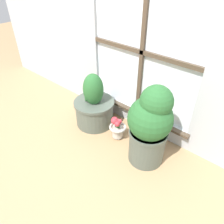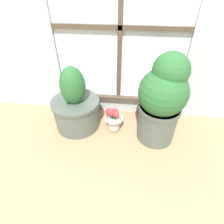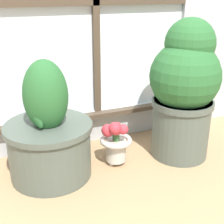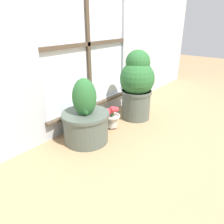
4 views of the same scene
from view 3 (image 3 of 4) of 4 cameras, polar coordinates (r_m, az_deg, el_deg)
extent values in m
plane|color=tan|center=(1.44, 5.45, -14.03)|extent=(10.00, 10.00, 0.00)
cube|color=#B2B7BC|center=(1.85, -2.76, -2.18)|extent=(1.08, 0.05, 0.18)
cube|color=white|center=(1.70, -3.36, 19.51)|extent=(1.08, 0.02, 1.19)
cube|color=#4C3D2D|center=(1.68, -3.02, 19.49)|extent=(0.04, 0.02, 1.19)
cube|color=#4C3D2D|center=(1.68, -3.02, 19.49)|extent=(1.08, 0.02, 0.04)
cube|color=#4C3D2D|center=(1.78, -2.31, -0.40)|extent=(1.14, 0.06, 0.02)
cylinder|color=#4C564C|center=(1.50, -11.25, -6.80)|extent=(0.38, 0.38, 0.27)
cylinder|color=#4C564C|center=(1.45, -11.59, -2.65)|extent=(0.40, 0.40, 0.03)
cylinder|color=#38281E|center=(1.45, -11.61, -2.35)|extent=(0.35, 0.35, 0.01)
ellipsoid|color=#28602D|center=(1.40, -12.05, 2.95)|extent=(0.20, 0.20, 0.32)
ellipsoid|color=#28602D|center=(1.37, -13.79, -0.43)|extent=(0.08, 0.09, 0.14)
cylinder|color=#4C564C|center=(1.69, 12.40, -2.81)|extent=(0.30, 0.30, 0.31)
cylinder|color=#4C564C|center=(1.63, 12.79, 1.64)|extent=(0.31, 0.31, 0.03)
cylinder|color=#38281E|center=(1.63, 12.82, 1.99)|extent=(0.27, 0.27, 0.01)
sphere|color=#28602D|center=(1.59, 13.20, 6.34)|extent=(0.35, 0.35, 0.35)
sphere|color=#28602D|center=(1.59, 14.07, 12.10)|extent=(0.25, 0.25, 0.25)
ellipsoid|color=#28602D|center=(1.50, 12.42, 4.73)|extent=(0.14, 0.14, 0.20)
sphere|color=#BCB7AD|center=(1.66, 0.18, -8.32)|extent=(0.02, 0.02, 0.02)
sphere|color=#BCB7AD|center=(1.60, -0.10, -9.49)|extent=(0.02, 0.02, 0.02)
sphere|color=#BCB7AD|center=(1.63, 2.06, -9.02)|extent=(0.02, 0.02, 0.02)
cylinder|color=#BCB7AD|center=(1.60, 0.72, -6.98)|extent=(0.10, 0.10, 0.11)
torus|color=#BCB7AD|center=(1.57, 0.73, -5.22)|extent=(0.16, 0.16, 0.02)
cylinder|color=#386633|center=(1.56, 0.74, -4.22)|extent=(0.03, 0.03, 0.06)
sphere|color=#C6333D|center=(1.55, 0.74, -3.22)|extent=(0.06, 0.06, 0.06)
sphere|color=#C6333D|center=(1.56, 0.97, -2.61)|extent=(0.04, 0.04, 0.04)
sphere|color=#C6333D|center=(1.56, 0.14, -3.27)|extent=(0.05, 0.05, 0.05)
sphere|color=#C6333D|center=(1.53, -0.81, -3.39)|extent=(0.06, 0.06, 0.06)
sphere|color=#C6333D|center=(1.51, 0.51, -3.00)|extent=(0.06, 0.06, 0.06)
sphere|color=#C6333D|center=(1.52, 2.06, -3.19)|extent=(0.05, 0.05, 0.05)
camera|label=1|loc=(1.67, 74.82, 28.99)|focal=35.00mm
camera|label=2|loc=(0.74, 63.37, 29.74)|focal=28.00mm
camera|label=4|loc=(0.94, -110.34, 2.06)|focal=35.00mm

